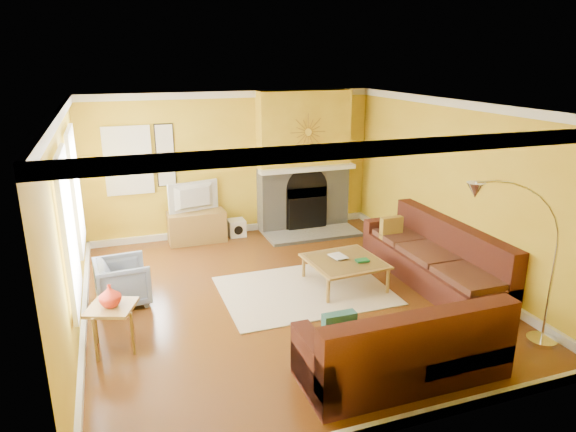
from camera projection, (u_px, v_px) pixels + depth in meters
name	position (u px, v px, depth m)	size (l,w,h in m)	color
floor	(285.00, 296.00, 7.43)	(5.50, 6.00, 0.02)	brown
ceiling	(285.00, 105.00, 6.62)	(5.50, 6.00, 0.02)	white
wall_back	(233.00, 164.00, 9.73)	(5.50, 0.02, 2.70)	yellow
wall_front	(402.00, 300.00, 4.31)	(5.50, 0.02, 2.70)	yellow
wall_left	(68.00, 227.00, 6.14)	(0.02, 6.00, 2.70)	yellow
wall_right	(454.00, 189.00, 7.90)	(0.02, 6.00, 2.70)	yellow
baseboard	(285.00, 291.00, 7.41)	(5.50, 6.00, 0.12)	white
crown_molding	(285.00, 110.00, 6.64)	(5.50, 6.00, 0.12)	white
window_left_near	(74.00, 189.00, 7.28)	(0.06, 1.22, 1.72)	white
window_left_far	(67.00, 230.00, 5.57)	(0.06, 1.22, 1.72)	white
window_back	(128.00, 161.00, 9.02)	(0.82, 0.06, 1.22)	white
wall_art	(165.00, 155.00, 9.22)	(0.34, 0.04, 1.14)	white
fireplace	(303.00, 161.00, 9.97)	(1.80, 0.40, 2.70)	gray
mantel	(308.00, 169.00, 9.78)	(1.92, 0.22, 0.08)	white
hearth	(313.00, 234.00, 9.87)	(1.80, 0.70, 0.06)	gray
sunburst	(308.00, 132.00, 9.58)	(0.70, 0.04, 0.70)	olive
rug	(305.00, 290.00, 7.55)	(2.40, 1.80, 0.02)	beige
sectional_sofa	(380.00, 277.00, 6.95)	(3.31, 3.87, 0.90)	#4B2018
coffee_table	(344.00, 272.00, 7.69)	(1.05, 1.05, 0.41)	white
media_console	(197.00, 227.00, 9.50)	(1.04, 0.47, 0.57)	olive
tv	(195.00, 197.00, 9.33)	(0.95, 0.13, 0.55)	black
subwoofer	(236.00, 228.00, 9.84)	(0.32, 0.32, 0.32)	white
armchair	(123.00, 282.00, 7.10)	(0.69, 0.71, 0.64)	gray
side_table	(114.00, 327.00, 5.99)	(0.51, 0.51, 0.56)	olive
vase	(110.00, 295.00, 5.87)	(0.26, 0.26, 0.27)	red
book	(332.00, 258.00, 7.67)	(0.21, 0.28, 0.03)	white
arc_lamp	(515.00, 269.00, 5.71)	(1.33, 0.36, 2.08)	silver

